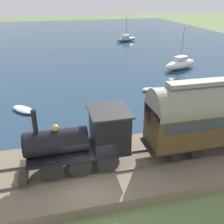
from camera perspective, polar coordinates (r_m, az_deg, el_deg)
The scene contains 9 objects.
ground_plane at distance 14.11m, azimuth -4.58°, elevation -16.91°, with size 200.00×200.00×0.00m, color #607542.
harbor_water at distance 55.72m, azimuth -12.66°, elevation 14.75°, with size 80.00×80.00×0.01m.
rail_embankment at distance 14.92m, azimuth -5.49°, elevation -12.85°, with size 5.80×56.00×0.68m.
steam_locomotive at distance 13.67m, azimuth -5.84°, elevation -5.48°, with size 2.22×5.81×3.63m.
sailboat_white at distance 35.74m, azimuth 14.65°, elevation 10.10°, with size 3.53×5.57×5.25m.
sailboat_gray at distance 54.74m, azimuth 3.09°, elevation 15.63°, with size 2.61×4.68×4.82m.
rowboat_far_out at distance 26.99m, azimuth 8.90°, elevation 4.76°, with size 1.85×2.38×0.37m.
rowboat_mid_harbor at distance 23.58m, azimuth 14.26°, elevation 1.26°, with size 2.40×2.19×0.40m.
rowboat_off_pier at distance 23.54m, azimuth -18.71°, elevation 0.51°, with size 2.59×2.39×0.32m.
Camera 1 is at (-10.41, 1.47, 9.42)m, focal length 42.00 mm.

